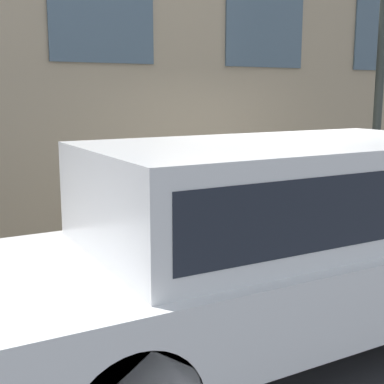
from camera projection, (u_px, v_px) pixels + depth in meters
ground_plane at (287, 282)px, 6.17m from camera, size 80.00×80.00×0.00m
sidewalk at (232, 251)px, 7.14m from camera, size 2.30×60.00×0.14m
fire_hydrant at (221, 233)px, 6.31m from camera, size 0.33×0.45×0.76m
person at (162, 205)px, 6.29m from camera, size 0.29×0.19×1.20m
parked_truck_white_near at (281, 230)px, 4.41m from camera, size 1.97×5.32×1.78m
street_lamp at (384, 12)px, 7.35m from camera, size 0.36×0.36×4.95m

